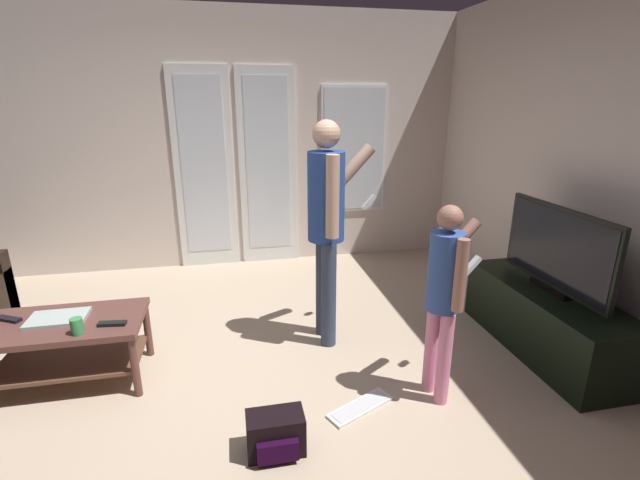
# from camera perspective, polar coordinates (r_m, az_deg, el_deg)

# --- Properties ---
(ground_plane) EXTENTS (5.52, 5.25, 0.02)m
(ground_plane) POSITION_cam_1_polar(r_m,az_deg,el_deg) (2.99, -12.91, -20.22)
(ground_plane) COLOR tan
(wall_back_with_doors) EXTENTS (5.52, 0.09, 2.75)m
(wall_back_with_doors) POSITION_cam_1_polar(r_m,az_deg,el_deg) (4.99, -12.84, 11.81)
(wall_back_with_doors) COLOR beige
(wall_back_with_doors) RESTS_ON ground_plane
(wall_right_plain) EXTENTS (0.06, 5.25, 2.72)m
(wall_right_plain) POSITION_cam_1_polar(r_m,az_deg,el_deg) (3.53, 35.70, 7.12)
(wall_right_plain) COLOR beige
(wall_right_plain) RESTS_ON ground_plane
(coffee_table) EXTENTS (0.97, 0.55, 0.45)m
(coffee_table) POSITION_cam_1_polar(r_m,az_deg,el_deg) (3.38, -29.85, -10.91)
(coffee_table) COLOR brown
(coffee_table) RESTS_ON ground_plane
(tv_stand) EXTENTS (0.50, 1.37, 0.48)m
(tv_stand) POSITION_cam_1_polar(r_m,az_deg,el_deg) (3.73, 27.05, -9.24)
(tv_stand) COLOR black
(tv_stand) RESTS_ON ground_plane
(flat_screen_tv) EXTENTS (0.08, 1.04, 0.62)m
(flat_screen_tv) POSITION_cam_1_polar(r_m,az_deg,el_deg) (3.53, 28.24, -1.11)
(flat_screen_tv) COLOR black
(flat_screen_tv) RESTS_ON tv_stand
(person_adult) EXTENTS (0.58, 0.46, 1.68)m
(person_adult) POSITION_cam_1_polar(r_m,az_deg,el_deg) (3.22, 0.99, 3.22)
(person_adult) COLOR #354159
(person_adult) RESTS_ON ground_plane
(person_child) EXTENTS (0.45, 0.39, 1.25)m
(person_child) POSITION_cam_1_polar(r_m,az_deg,el_deg) (2.73, 15.81, -5.89)
(person_child) COLOR pink
(person_child) RESTS_ON ground_plane
(backpack) EXTENTS (0.31, 0.21, 0.23)m
(backpack) POSITION_cam_1_polar(r_m,az_deg,el_deg) (2.57, -5.72, -23.64)
(backpack) COLOR black
(backpack) RESTS_ON ground_plane
(loose_keyboard) EXTENTS (0.45, 0.31, 0.02)m
(loose_keyboard) POSITION_cam_1_polar(r_m,az_deg,el_deg) (2.91, 5.21, -20.63)
(loose_keyboard) COLOR white
(loose_keyboard) RESTS_ON ground_plane
(laptop_closed) EXTENTS (0.35, 0.24, 0.02)m
(laptop_closed) POSITION_cam_1_polar(r_m,az_deg,el_deg) (3.35, -30.70, -8.66)
(laptop_closed) COLOR #ACBCB7
(laptop_closed) RESTS_ON coffee_table
(cup_near_edge) EXTENTS (0.07, 0.07, 0.10)m
(cup_near_edge) POSITION_cam_1_polar(r_m,az_deg,el_deg) (3.09, -28.84, -9.70)
(cup_near_edge) COLOR #3A8F50
(cup_near_edge) RESTS_ON coffee_table
(tv_remote_black) EXTENTS (0.17, 0.12, 0.02)m
(tv_remote_black) POSITION_cam_1_polar(r_m,az_deg,el_deg) (3.51, -35.18, -8.34)
(tv_remote_black) COLOR black
(tv_remote_black) RESTS_ON coffee_table
(dvd_remote_slim) EXTENTS (0.17, 0.07, 0.02)m
(dvd_remote_slim) POSITION_cam_1_polar(r_m,az_deg,el_deg) (3.12, -25.22, -9.72)
(dvd_remote_slim) COLOR black
(dvd_remote_slim) RESTS_ON coffee_table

